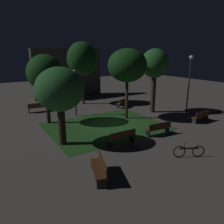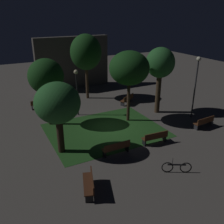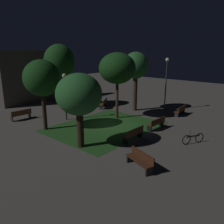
# 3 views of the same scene
# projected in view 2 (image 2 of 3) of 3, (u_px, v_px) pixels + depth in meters

# --- Properties ---
(ground_plane) EXTENTS (60.00, 60.00, 0.00)m
(ground_plane) POSITION_uv_depth(u_px,v_px,m) (112.00, 128.00, 19.05)
(ground_plane) COLOR #56514C
(grass_lawn) EXTENTS (8.38, 6.58, 0.01)m
(grass_lawn) POSITION_uv_depth(u_px,v_px,m) (105.00, 130.00, 18.69)
(grass_lawn) COLOR #23511E
(grass_lawn) RESTS_ON ground
(bench_front_left) EXTENTS (1.80, 0.50, 0.88)m
(bench_front_left) POSITION_uv_depth(u_px,v_px,m) (116.00, 148.00, 15.38)
(bench_front_left) COLOR brown
(bench_front_left) RESTS_ON ground
(bench_by_lamp) EXTENTS (1.83, 0.61, 0.88)m
(bench_by_lamp) POSITION_uv_depth(u_px,v_px,m) (155.00, 137.00, 16.65)
(bench_by_lamp) COLOR #512D19
(bench_by_lamp) RESTS_ON ground
(bench_lawn_edge) EXTENTS (1.82, 0.56, 0.88)m
(bench_lawn_edge) POSITION_uv_depth(u_px,v_px,m) (41.00, 104.00, 22.67)
(bench_lawn_edge) COLOR brown
(bench_lawn_edge) RESTS_ON ground
(bench_front_right) EXTENTS (1.04, 1.86, 0.88)m
(bench_front_right) POSITION_uv_depth(u_px,v_px,m) (90.00, 183.00, 12.21)
(bench_front_right) COLOR #422314
(bench_front_right) RESTS_ON ground
(bench_near_trees) EXTENTS (1.80, 1.30, 0.88)m
(bench_near_trees) POSITION_uv_depth(u_px,v_px,m) (127.00, 99.00, 23.85)
(bench_near_trees) COLOR #512D19
(bench_near_trees) RESTS_ON ground
(bench_path_side) EXTENTS (1.83, 0.58, 0.88)m
(bench_path_side) POSITION_uv_depth(u_px,v_px,m) (204.00, 122.00, 18.94)
(bench_path_side) COLOR #512D19
(bench_path_side) RESTS_ON ground
(tree_near_wall) EXTENTS (2.76, 2.76, 4.60)m
(tree_near_wall) POSITION_uv_depth(u_px,v_px,m) (58.00, 104.00, 14.64)
(tree_near_wall) COLOR #2D2116
(tree_near_wall) RESTS_ON ground
(tree_left_canopy) EXTENTS (3.05, 3.05, 6.42)m
(tree_left_canopy) POSITION_uv_depth(u_px,v_px,m) (86.00, 52.00, 23.85)
(tree_left_canopy) COLOR #423021
(tree_left_canopy) RESTS_ON ground
(tree_back_right) EXTENTS (3.11, 3.11, 5.68)m
(tree_back_right) POSITION_uv_depth(u_px,v_px,m) (129.00, 68.00, 18.75)
(tree_back_right) COLOR #38281C
(tree_back_right) RESTS_ON ground
(tree_back_left) EXTENTS (2.41, 2.41, 5.69)m
(tree_back_left) POSITION_uv_depth(u_px,v_px,m) (160.00, 64.00, 20.43)
(tree_back_left) COLOR #423021
(tree_back_left) RESTS_ON ground
(tree_lawn_side) EXTENTS (2.65, 2.65, 5.23)m
(tree_lawn_side) POSITION_uv_depth(u_px,v_px,m) (46.00, 77.00, 18.26)
(tree_lawn_side) COLOR #2D2116
(tree_lawn_side) RESTS_ON ground
(lamp_post_near_wall) EXTENTS (0.36, 0.36, 3.98)m
(lamp_post_near_wall) POSITION_uv_depth(u_px,v_px,m) (77.00, 84.00, 20.42)
(lamp_post_near_wall) COLOR black
(lamp_post_near_wall) RESTS_ON ground
(lamp_post_plaza_east) EXTENTS (0.36, 0.36, 5.12)m
(lamp_post_plaza_east) POSITION_uv_depth(u_px,v_px,m) (196.00, 78.00, 19.71)
(lamp_post_plaza_east) COLOR #333338
(lamp_post_plaza_east) RESTS_ON ground
(bicycle) EXTENTS (1.50, 0.87, 0.93)m
(bicycle) POSITION_uv_depth(u_px,v_px,m) (177.00, 167.00, 13.68)
(bicycle) COLOR black
(bicycle) RESTS_ON ground
(building_wall_backdrop) EXTENTS (8.47, 0.80, 5.81)m
(building_wall_backdrop) POSITION_uv_depth(u_px,v_px,m) (73.00, 63.00, 28.18)
(building_wall_backdrop) COLOR #4C4742
(building_wall_backdrop) RESTS_ON ground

